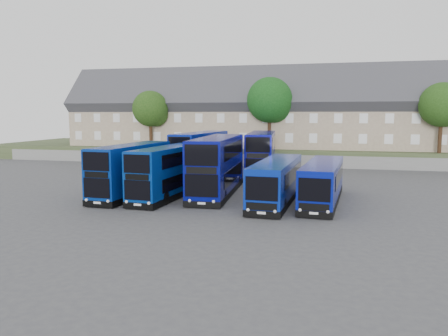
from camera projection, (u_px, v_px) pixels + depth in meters
ground at (196, 203)px, 32.05m from camera, size 120.00×120.00×0.00m
retaining_wall at (252, 160)px, 55.13m from camera, size 70.00×0.40×1.50m
earth_bank at (263, 152)px, 64.75m from camera, size 80.00×20.00×2.00m
terrace_row at (281, 114)px, 59.52m from camera, size 60.00×10.40×11.20m
dd_front_left at (132, 171)px, 34.88m from camera, size 2.83×10.34×4.07m
dd_front_mid at (168, 173)px, 34.05m from camera, size 3.02×10.08×3.95m
dd_front_right at (217, 167)px, 35.46m from camera, size 3.33×11.77×4.62m
dd_rear_left at (201, 154)px, 47.27m from camera, size 3.54×11.54×4.52m
dd_rear_right at (261, 155)px, 46.50m from camera, size 3.62×11.61×4.54m
coach_east_a at (276, 182)px, 32.33m from camera, size 2.95×11.44×3.10m
coach_east_b at (323, 183)px, 32.05m from camera, size 3.20×11.14×3.00m
tree_west at (152, 110)px, 58.60m from camera, size 4.80×4.80×7.65m
tree_mid at (271, 102)px, 55.28m from camera, size 5.76×5.76×9.18m
tree_east at (443, 106)px, 50.29m from camera, size 5.12×5.12×8.16m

